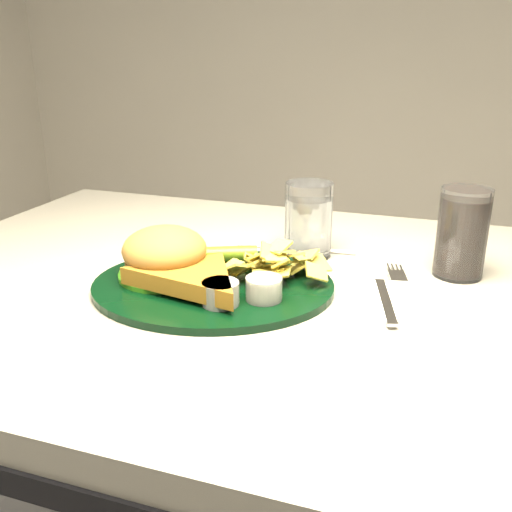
{
  "coord_description": "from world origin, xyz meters",
  "views": [
    {
      "loc": [
        0.21,
        -0.72,
        1.07
      ],
      "look_at": [
        -0.02,
        -0.03,
        0.8
      ],
      "focal_mm": 40.0,
      "sensor_mm": 36.0,
      "label": 1
    }
  ],
  "objects_px": {
    "table": "(274,490)",
    "cola_glass": "(462,233)",
    "fork_napkin": "(387,298)",
    "dinner_plate": "(213,264)",
    "water_glass": "(309,220)"
  },
  "relations": [
    {
      "from": "dinner_plate",
      "to": "fork_napkin",
      "type": "height_order",
      "value": "dinner_plate"
    },
    {
      "from": "cola_glass",
      "to": "fork_napkin",
      "type": "relative_size",
      "value": 0.72
    },
    {
      "from": "table",
      "to": "dinner_plate",
      "type": "bearing_deg",
      "value": -147.2
    },
    {
      "from": "table",
      "to": "dinner_plate",
      "type": "relative_size",
      "value": 3.57
    },
    {
      "from": "water_glass",
      "to": "cola_glass",
      "type": "bearing_deg",
      "value": -3.28
    },
    {
      "from": "table",
      "to": "cola_glass",
      "type": "bearing_deg",
      "value": 25.0
    },
    {
      "from": "table",
      "to": "cola_glass",
      "type": "height_order",
      "value": "cola_glass"
    },
    {
      "from": "table",
      "to": "water_glass",
      "type": "bearing_deg",
      "value": 83.86
    },
    {
      "from": "water_glass",
      "to": "dinner_plate",
      "type": "bearing_deg",
      "value": -117.25
    },
    {
      "from": "table",
      "to": "fork_napkin",
      "type": "bearing_deg",
      "value": -5.98
    },
    {
      "from": "table",
      "to": "water_glass",
      "type": "xyz_separation_m",
      "value": [
        0.01,
        0.13,
        0.43
      ]
    },
    {
      "from": "table",
      "to": "fork_napkin",
      "type": "height_order",
      "value": "fork_napkin"
    },
    {
      "from": "fork_napkin",
      "to": "dinner_plate",
      "type": "bearing_deg",
      "value": 174.43
    },
    {
      "from": "cola_glass",
      "to": "fork_napkin",
      "type": "distance_m",
      "value": 0.17
    },
    {
      "from": "cola_glass",
      "to": "table",
      "type": "bearing_deg",
      "value": -155.0
    }
  ]
}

